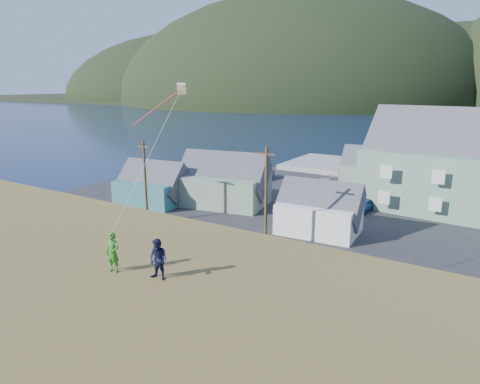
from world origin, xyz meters
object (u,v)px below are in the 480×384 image
at_px(wharf, 368,169).
at_px(shed_teal, 152,185).
at_px(shed_palegreen_far, 381,170).
at_px(shed_palegreen_near, 223,182).
at_px(shed_white, 319,210).
at_px(kite_flyer_green, 113,253).
at_px(kite_flyer_navy, 158,259).

height_order(wharf, shed_teal, shed_teal).
bearing_deg(shed_palegreen_far, shed_palegreen_near, -133.24).
xyz_separation_m(shed_palegreen_near, shed_white, (13.17, -3.38, -0.46)).
bearing_deg(kite_flyer_green, shed_teal, 121.35).
xyz_separation_m(shed_teal, shed_palegreen_near, (7.25, 4.02, 0.48)).
distance_m(shed_teal, kite_flyer_green, 35.16).
distance_m(shed_teal, shed_palegreen_near, 8.31).
height_order(shed_palegreen_near, kite_flyer_green, kite_flyer_green).
relative_size(wharf, shed_palegreen_far, 2.42).
xyz_separation_m(shed_palegreen_near, kite_flyer_navy, (17.51, -29.65, 5.12)).
xyz_separation_m(shed_palegreen_far, kite_flyer_navy, (3.95, -46.96, 5.29)).
height_order(shed_palegreen_far, kite_flyer_green, kite_flyer_green).
relative_size(shed_white, kite_flyer_navy, 5.46).
xyz_separation_m(wharf, shed_white, (4.38, -32.19, 1.90)).
relative_size(kite_flyer_green, kite_flyer_navy, 1.01).
bearing_deg(shed_teal, shed_palegreen_near, 23.22).
bearing_deg(wharf, kite_flyer_green, -83.29).
bearing_deg(kite_flyer_navy, kite_flyer_green, -172.22).
relative_size(shed_palegreen_near, shed_palegreen_far, 1.05).
height_order(shed_white, shed_palegreen_far, shed_palegreen_far).
distance_m(wharf, kite_flyer_green, 59.74).
distance_m(shed_white, kite_flyer_navy, 27.20).
relative_size(shed_palegreen_far, kite_flyer_navy, 7.35).
height_order(shed_teal, shed_white, shed_teal).
height_order(shed_palegreen_far, kite_flyer_navy, kite_flyer_navy).
xyz_separation_m(shed_white, kite_flyer_green, (2.54, -26.67, 5.58)).
bearing_deg(kite_flyer_green, shed_palegreen_near, 107.53).
distance_m(shed_teal, kite_flyer_navy, 36.07).
height_order(shed_teal, shed_palegreen_far, shed_palegreen_far).
xyz_separation_m(wharf, shed_palegreen_far, (4.78, -11.50, 2.19)).
xyz_separation_m(shed_teal, kite_flyer_green, (22.97, -26.02, 5.60)).
height_order(wharf, shed_palegreen_near, shed_palegreen_near).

